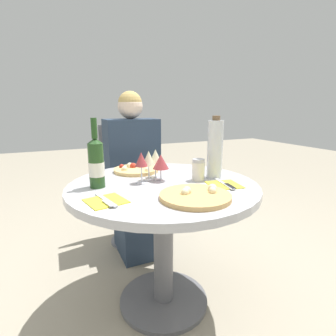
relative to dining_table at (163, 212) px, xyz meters
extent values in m
plane|color=#9E937F|center=(0.00, 0.00, -0.55)|extent=(12.00, 12.00, 0.00)
cylinder|color=slate|center=(0.00, 0.00, -0.53)|extent=(0.49, 0.49, 0.02)
cylinder|color=slate|center=(0.00, 0.00, -0.20)|extent=(0.11, 0.11, 0.64)
cylinder|color=#B7B7BC|center=(0.00, 0.00, 0.14)|extent=(0.96, 0.96, 0.04)
cylinder|color=slate|center=(0.06, 0.74, -0.54)|extent=(0.38, 0.38, 0.01)
cylinder|color=slate|center=(0.06, 0.74, -0.32)|extent=(0.06, 0.06, 0.44)
cube|color=slate|center=(0.06, 0.74, -0.09)|extent=(0.42, 0.42, 0.03)
cube|color=slate|center=(0.06, 0.94, 0.16)|extent=(0.42, 0.02, 0.47)
cube|color=#28384C|center=(0.06, 0.56, -0.31)|extent=(0.33, 0.36, 0.47)
cube|color=#28384C|center=(0.06, 0.74, 0.19)|extent=(0.39, 0.24, 0.52)
sphere|color=beige|center=(0.06, 0.74, 0.54)|extent=(0.18, 0.18, 0.18)
sphere|color=tan|center=(0.06, 0.74, 0.56)|extent=(0.17, 0.17, 0.17)
cylinder|color=tan|center=(0.03, -0.27, 0.17)|extent=(0.31, 0.31, 0.02)
sphere|color=beige|center=(0.01, -0.24, 0.18)|extent=(0.04, 0.04, 0.04)
sphere|color=beige|center=(0.11, -0.28, 0.18)|extent=(0.03, 0.03, 0.03)
sphere|color=beige|center=(0.13, -0.25, 0.18)|extent=(0.04, 0.04, 0.04)
sphere|color=beige|center=(-0.01, -0.25, 0.18)|extent=(0.03, 0.03, 0.03)
cylinder|color=#DBB26B|center=(-0.05, 0.29, 0.17)|extent=(0.26, 0.26, 0.02)
sphere|color=beige|center=(-0.08, 0.34, 0.18)|extent=(0.04, 0.04, 0.04)
sphere|color=beige|center=(-0.01, 0.20, 0.18)|extent=(0.03, 0.03, 0.03)
sphere|color=beige|center=(-0.13, 0.28, 0.18)|extent=(0.03, 0.03, 0.03)
sphere|color=#B22D1E|center=(-0.13, 0.35, 0.18)|extent=(0.03, 0.03, 0.03)
sphere|color=#B22D1E|center=(-0.06, 0.33, 0.18)|extent=(0.04, 0.04, 0.04)
cylinder|color=#23471E|center=(-0.32, 0.07, 0.26)|extent=(0.07, 0.07, 0.21)
cone|color=#23471E|center=(-0.32, 0.07, 0.38)|extent=(0.07, 0.07, 0.03)
cylinder|color=#23471E|center=(-0.32, 0.07, 0.44)|extent=(0.03, 0.03, 0.10)
cylinder|color=silver|center=(-0.32, 0.07, 0.24)|extent=(0.07, 0.07, 0.07)
cylinder|color=silver|center=(0.30, -0.01, 0.31)|extent=(0.08, 0.08, 0.31)
cylinder|color=brown|center=(0.30, -0.01, 0.48)|extent=(0.04, 0.04, 0.02)
cylinder|color=silver|center=(0.19, -0.02, 0.20)|extent=(0.07, 0.07, 0.10)
cylinder|color=#B2B2B7|center=(0.19, -0.02, 0.26)|extent=(0.06, 0.06, 0.02)
cylinder|color=silver|center=(0.01, 0.12, 0.16)|extent=(0.06, 0.06, 0.00)
cylinder|color=silver|center=(0.01, 0.12, 0.20)|extent=(0.01, 0.01, 0.08)
cone|color=beige|center=(0.01, 0.12, 0.28)|extent=(0.07, 0.07, 0.07)
cylinder|color=silver|center=(-0.10, 0.05, 0.16)|extent=(0.06, 0.06, 0.00)
cylinder|color=silver|center=(-0.10, 0.05, 0.20)|extent=(0.01, 0.01, 0.08)
cone|color=#9E383D|center=(-0.10, 0.05, 0.28)|extent=(0.06, 0.06, 0.07)
cylinder|color=silver|center=(0.01, 0.05, 0.16)|extent=(0.06, 0.06, 0.00)
cylinder|color=silver|center=(0.01, 0.05, 0.19)|extent=(0.01, 0.01, 0.06)
cone|color=#9E383D|center=(0.01, 0.05, 0.26)|extent=(0.08, 0.08, 0.07)
cylinder|color=silver|center=(-0.05, 0.08, 0.16)|extent=(0.06, 0.06, 0.00)
cylinder|color=silver|center=(-0.05, 0.08, 0.20)|extent=(0.01, 0.01, 0.08)
cone|color=beige|center=(-0.05, 0.08, 0.28)|extent=(0.07, 0.07, 0.07)
cube|color=yellow|center=(-0.32, -0.15, 0.16)|extent=(0.18, 0.18, 0.00)
cube|color=silver|center=(-0.32, -0.15, 0.16)|extent=(0.06, 0.19, 0.00)
cube|color=silver|center=(-0.32, -0.20, 0.16)|extent=(0.04, 0.09, 0.00)
cube|color=yellow|center=(0.26, -0.16, 0.16)|extent=(0.17, 0.17, 0.00)
cube|color=silver|center=(0.26, -0.16, 0.16)|extent=(0.05, 0.19, 0.00)
cube|color=black|center=(0.26, -0.20, 0.16)|extent=(0.03, 0.09, 0.00)
camera|label=1|loc=(-0.50, -1.18, 0.53)|focal=28.00mm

